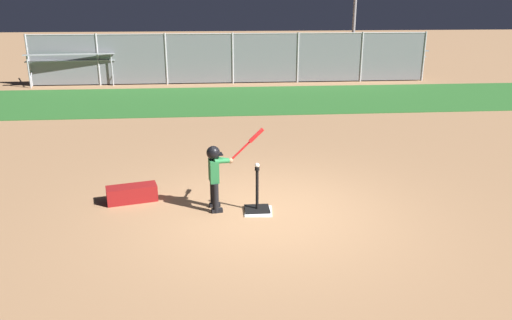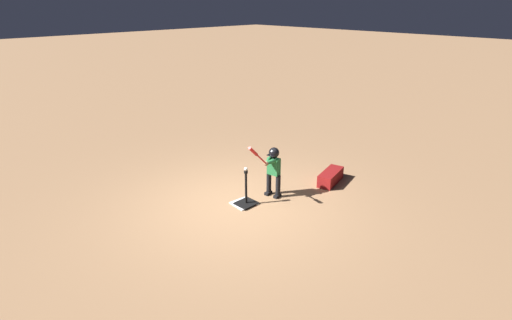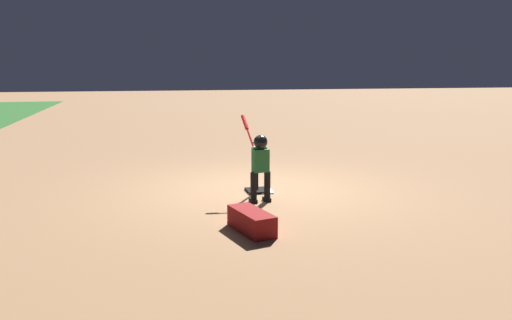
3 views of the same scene
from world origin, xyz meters
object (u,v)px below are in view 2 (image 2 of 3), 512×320
equipment_bag (331,177)px  baseball (246,169)px  batter_child (273,166)px  batting_tee (246,199)px

equipment_bag → baseball: bearing=-29.7°
baseball → batter_child: bearing=169.9°
batter_child → equipment_bag: batter_child is taller
batter_child → equipment_bag: bearing=162.0°
batting_tee → equipment_bag: size_ratio=0.90×
batting_tee → equipment_bag: batting_tee is taller
batter_child → baseball: bearing=-10.1°
batting_tee → batter_child: (-0.65, 0.12, 0.58)m
batting_tee → baseball: bearing=-90.0°
batter_child → equipment_bag: (-1.45, 0.47, -0.56)m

